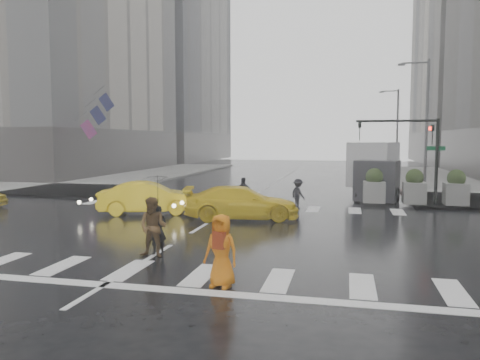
% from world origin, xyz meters
% --- Properties ---
extents(ground, '(120.00, 120.00, 0.00)m').
position_xyz_m(ground, '(0.00, 0.00, 0.00)').
color(ground, black).
rests_on(ground, ground).
extents(sidewalk_nw, '(35.00, 35.00, 0.15)m').
position_xyz_m(sidewalk_nw, '(-19.50, 17.50, 0.07)').
color(sidewalk_nw, slate).
rests_on(sidewalk_nw, ground).
extents(building_nw, '(26.05, 26.05, 38.00)m').
position_xyz_m(building_nw, '(-29.00, 27.00, 17.25)').
color(building_nw, '#A8A192').
rests_on(building_nw, ground).
extents(building_nw_far, '(26.05, 26.05, 44.00)m').
position_xyz_m(building_nw_far, '(-29.00, 56.00, 20.19)').
color(building_nw_far, '#5B5954').
rests_on(building_nw_far, ground).
extents(road_markings, '(18.00, 48.00, 0.01)m').
position_xyz_m(road_markings, '(0.00, 0.00, 0.01)').
color(road_markings, silver).
rests_on(road_markings, ground).
extents(traffic_signal_pole, '(4.45, 0.42, 4.50)m').
position_xyz_m(traffic_signal_pole, '(9.01, 8.01, 3.22)').
color(traffic_signal_pole, black).
rests_on(traffic_signal_pole, ground).
extents(street_lamp_near, '(2.15, 0.22, 9.00)m').
position_xyz_m(street_lamp_near, '(10.87, 18.00, 4.95)').
color(street_lamp_near, '#59595B').
rests_on(street_lamp_near, ground).
extents(street_lamp_far, '(2.15, 0.22, 9.00)m').
position_xyz_m(street_lamp_far, '(10.87, 38.00, 4.95)').
color(street_lamp_far, '#59595B').
rests_on(street_lamp_far, ground).
extents(planter_west, '(1.10, 1.10, 1.80)m').
position_xyz_m(planter_west, '(7.00, 8.20, 0.98)').
color(planter_west, slate).
rests_on(planter_west, ground).
extents(planter_mid, '(1.10, 1.10, 1.80)m').
position_xyz_m(planter_mid, '(9.00, 8.20, 0.98)').
color(planter_mid, slate).
rests_on(planter_mid, ground).
extents(planter_east, '(1.10, 1.10, 1.80)m').
position_xyz_m(planter_east, '(11.00, 8.20, 0.98)').
color(planter_east, slate).
rests_on(planter_east, ground).
extents(flag_cluster, '(2.87, 3.06, 4.69)m').
position_xyz_m(flag_cluster, '(-15.08, 18.50, 5.64)').
color(flag_cluster, '#59595B').
rests_on(flag_cluster, ground).
extents(pedestrian_black, '(1.01, 1.03, 2.43)m').
position_xyz_m(pedestrian_black, '(0.09, -4.26, 1.67)').
color(pedestrian_black, black).
rests_on(pedestrian_black, ground).
extents(pedestrian_brown, '(0.87, 0.68, 1.77)m').
position_xyz_m(pedestrian_brown, '(0.05, -4.52, 0.89)').
color(pedestrian_brown, '#49331A').
rests_on(pedestrian_brown, ground).
extents(pedestrian_orange, '(0.94, 0.71, 1.73)m').
position_xyz_m(pedestrian_orange, '(2.75, -6.80, 0.87)').
color(pedestrian_orange, '#C6650E').
rests_on(pedestrian_orange, ground).
extents(pedestrian_far_a, '(0.99, 0.65, 1.60)m').
position_xyz_m(pedestrian_far_a, '(0.68, 5.00, 0.80)').
color(pedestrian_far_a, black).
rests_on(pedestrian_far_a, ground).
extents(pedestrian_far_b, '(1.04, 1.07, 1.49)m').
position_xyz_m(pedestrian_far_b, '(3.23, 6.07, 0.75)').
color(pedestrian_far_b, black).
rests_on(pedestrian_far_b, ground).
extents(taxi_mid, '(4.81, 2.95, 1.50)m').
position_xyz_m(taxi_mid, '(-3.38, 2.85, 0.75)').
color(taxi_mid, yellow).
rests_on(taxi_mid, ground).
extents(taxi_rear, '(4.72, 2.96, 1.44)m').
position_xyz_m(taxi_rear, '(1.15, 2.43, 0.72)').
color(taxi_rear, yellow).
rests_on(taxi_rear, ground).
extents(box_truck, '(2.31, 6.16, 3.27)m').
position_xyz_m(box_truck, '(7.20, 11.63, 1.75)').
color(box_truck, silver).
rests_on(box_truck, ground).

